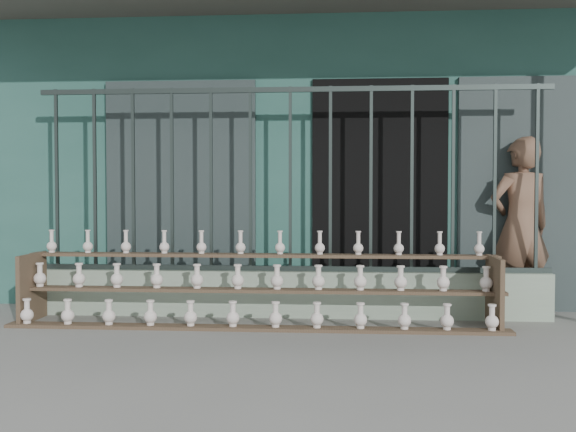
{
  "coord_description": "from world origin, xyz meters",
  "views": [
    {
      "loc": [
        0.43,
        -4.95,
        1.21
      ],
      "look_at": [
        0.0,
        1.0,
        1.0
      ],
      "focal_mm": 40.0,
      "sensor_mm": 36.0,
      "label": 1
    }
  ],
  "objects": [
    {
      "name": "ground",
      "position": [
        0.0,
        0.0,
        0.0
      ],
      "size": [
        60.0,
        60.0,
        0.0
      ],
      "primitive_type": "plane",
      "color": "slate"
    },
    {
      "name": "workshop_building",
      "position": [
        0.0,
        4.23,
        1.62
      ],
      "size": [
        7.4,
        6.6,
        3.21
      ],
      "color": "#29574D",
      "rests_on": "ground"
    },
    {
      "name": "parapet_wall",
      "position": [
        0.0,
        1.3,
        0.23
      ],
      "size": [
        5.0,
        0.2,
        0.45
      ],
      "primitive_type": "cube",
      "color": "#91A78F",
      "rests_on": "ground"
    },
    {
      "name": "security_fence",
      "position": [
        -0.0,
        1.3,
        1.35
      ],
      "size": [
        5.0,
        0.04,
        1.8
      ],
      "color": "#283330",
      "rests_on": "parapet_wall"
    },
    {
      "name": "shelf_rack",
      "position": [
        -0.28,
        0.89,
        0.36
      ],
      "size": [
        4.5,
        0.68,
        0.85
      ],
      "color": "brown",
      "rests_on": "ground"
    },
    {
      "name": "elderly_woman",
      "position": [
        2.3,
        1.62,
        0.89
      ],
      "size": [
        0.74,
        0.58,
        1.77
      ],
      "primitive_type": "imported",
      "rotation": [
        0.0,
        0.0,
        3.41
      ],
      "color": "brown",
      "rests_on": "ground"
    }
  ]
}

